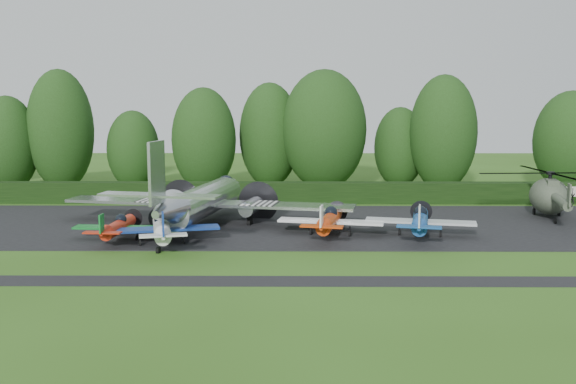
{
  "coord_description": "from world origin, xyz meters",
  "views": [
    {
      "loc": [
        0.84,
        -39.82,
        9.77
      ],
      "look_at": [
        0.48,
        10.97,
        2.5
      ],
      "focal_mm": 40.0,
      "sensor_mm": 36.0,
      "label": 1
    }
  ],
  "objects_px": {
    "light_plane_orange": "(330,220)",
    "transport_plane": "(202,201)",
    "light_plane_red": "(119,226)",
    "helicopter": "(550,193)",
    "light_plane_blue": "(420,220)",
    "light_plane_white": "(162,228)"
  },
  "relations": [
    {
      "from": "light_plane_red",
      "to": "light_plane_orange",
      "type": "height_order",
      "value": "light_plane_orange"
    },
    {
      "from": "light_plane_blue",
      "to": "light_plane_white",
      "type": "bearing_deg",
      "value": 176.72
    },
    {
      "from": "light_plane_red",
      "to": "light_plane_white",
      "type": "bearing_deg",
      "value": -26.99
    },
    {
      "from": "transport_plane",
      "to": "light_plane_orange",
      "type": "distance_m",
      "value": 10.22
    },
    {
      "from": "light_plane_orange",
      "to": "light_plane_red",
      "type": "bearing_deg",
      "value": 174.35
    },
    {
      "from": "transport_plane",
      "to": "light_plane_blue",
      "type": "xyz_separation_m",
      "value": [
        16.1,
        -3.5,
        -0.83
      ]
    },
    {
      "from": "transport_plane",
      "to": "light_plane_white",
      "type": "relative_size",
      "value": 2.83
    },
    {
      "from": "light_plane_orange",
      "to": "light_plane_blue",
      "type": "distance_m",
      "value": 6.47
    },
    {
      "from": "light_plane_red",
      "to": "transport_plane",
      "type": "bearing_deg",
      "value": 39.84
    },
    {
      "from": "helicopter",
      "to": "light_plane_orange",
      "type": "bearing_deg",
      "value": -169.21
    },
    {
      "from": "light_plane_orange",
      "to": "transport_plane",
      "type": "bearing_deg",
      "value": 149.18
    },
    {
      "from": "light_plane_red",
      "to": "light_plane_blue",
      "type": "xyz_separation_m",
      "value": [
        21.29,
        1.41,
        0.2
      ]
    },
    {
      "from": "light_plane_white",
      "to": "light_plane_blue",
      "type": "distance_m",
      "value": 18.2
    },
    {
      "from": "transport_plane",
      "to": "light_plane_red",
      "type": "height_order",
      "value": "transport_plane"
    },
    {
      "from": "light_plane_red",
      "to": "light_plane_blue",
      "type": "relative_size",
      "value": 0.84
    },
    {
      "from": "transport_plane",
      "to": "light_plane_red",
      "type": "distance_m",
      "value": 7.22
    },
    {
      "from": "light_plane_orange",
      "to": "helicopter",
      "type": "bearing_deg",
      "value": 11.01
    },
    {
      "from": "light_plane_blue",
      "to": "light_plane_red",
      "type": "bearing_deg",
      "value": 171.51
    },
    {
      "from": "light_plane_orange",
      "to": "light_plane_white",
      "type": "bearing_deg",
      "value": -177.05
    },
    {
      "from": "light_plane_white",
      "to": "helicopter",
      "type": "xyz_separation_m",
      "value": [
        30.41,
        10.92,
        0.82
      ]
    },
    {
      "from": "light_plane_blue",
      "to": "transport_plane",
      "type": "bearing_deg",
      "value": 155.47
    },
    {
      "from": "light_plane_white",
      "to": "light_plane_blue",
      "type": "bearing_deg",
      "value": 22.12
    }
  ]
}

